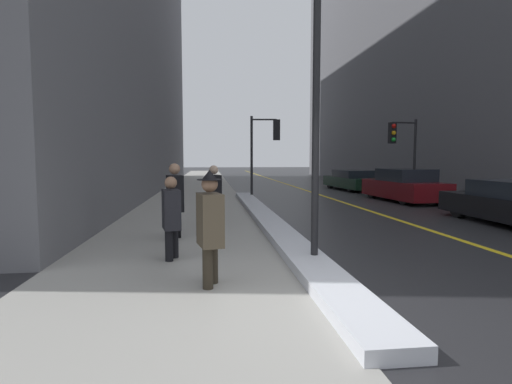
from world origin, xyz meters
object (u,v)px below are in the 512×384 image
object	(u,v)px
traffic_light_near	(267,139)
pedestrian_with_shoulder_bag	(175,198)
lamp_post	(316,74)
pedestrian_trailing	(171,214)
parked_car_dark_green	(353,180)
traffic_light_far	(401,142)
pedestrian_nearside	(214,193)
parked_car_maroon	(404,186)
pedestrian_in_fedora	(210,223)

from	to	relation	value
traffic_light_near	pedestrian_with_shoulder_bag	size ratio (longest dim) A/B	2.19
lamp_post	pedestrian_trailing	distance (m)	3.35
pedestrian_with_shoulder_bag	parked_car_dark_green	bearing A→B (deg)	133.62
traffic_light_far	parked_car_dark_green	size ratio (longest dim) A/B	0.71
traffic_light_near	pedestrian_nearside	world-z (taller)	traffic_light_near
traffic_light_near	pedestrian_with_shoulder_bag	world-z (taller)	traffic_light_near
parked_car_maroon	pedestrian_nearside	bearing A→B (deg)	120.74
pedestrian_trailing	parked_car_dark_green	size ratio (longest dim) A/B	0.30
traffic_light_near	pedestrian_trailing	xyz separation A→B (m)	(-3.23, -10.59, -1.81)
pedestrian_nearside	parked_car_maroon	xyz separation A→B (m)	(7.95, 5.39, -0.25)
lamp_post	parked_car_maroon	bearing A→B (deg)	55.91
traffic_light_near	pedestrian_in_fedora	bearing A→B (deg)	-96.13
pedestrian_in_fedora	pedestrian_trailing	bearing A→B (deg)	-169.04
traffic_light_far	pedestrian_in_fedora	size ratio (longest dim) A/B	2.16
pedestrian_nearside	parked_car_dark_green	bearing A→B (deg)	132.86
traffic_light_far	pedestrian_with_shoulder_bag	size ratio (longest dim) A/B	2.09
pedestrian_nearside	pedestrian_trailing	bearing A→B (deg)	-24.99
traffic_light_far	parked_car_dark_green	world-z (taller)	traffic_light_far
traffic_light_far	parked_car_maroon	distance (m)	2.01
pedestrian_trailing	pedestrian_with_shoulder_bag	xyz separation A→B (m)	(-0.09, 1.81, 0.11)
parked_car_dark_green	lamp_post	bearing A→B (deg)	153.89
pedestrian_trailing	pedestrian_in_fedora	bearing A→B (deg)	10.96
pedestrian_in_fedora	parked_car_maroon	size ratio (longest dim) A/B	0.37
parked_car_maroon	traffic_light_far	bearing A→B (deg)	-16.21
pedestrian_trailing	pedestrian_with_shoulder_bag	size ratio (longest dim) A/B	0.88
traffic_light_far	pedestrian_with_shoulder_bag	world-z (taller)	traffic_light_far
traffic_light_near	parked_car_dark_green	bearing A→B (deg)	43.32
lamp_post	pedestrian_nearside	xyz separation A→B (m)	(-1.60, 4.00, -2.22)
pedestrian_trailing	pedestrian_with_shoulder_bag	bearing A→B (deg)	170.57
pedestrian_in_fedora	pedestrian_trailing	xyz separation A→B (m)	(-0.66, 1.54, -0.07)
lamp_post	pedestrian_trailing	bearing A→B (deg)	165.87
lamp_post	parked_car_maroon	size ratio (longest dim) A/B	1.19
pedestrian_with_shoulder_bag	parked_car_maroon	xyz separation A→B (m)	(8.82, 6.99, -0.29)
pedestrian_with_shoulder_bag	traffic_light_near	bearing A→B (deg)	147.18
traffic_light_near	pedestrian_trailing	distance (m)	11.22
traffic_light_near	pedestrian_nearside	distance (m)	7.79
traffic_light_near	pedestrian_nearside	xyz separation A→B (m)	(-2.45, -7.18, -1.74)
parked_car_maroon	lamp_post	bearing A→B (deg)	142.52
pedestrian_nearside	traffic_light_far	bearing A→B (deg)	114.83
pedestrian_in_fedora	pedestrian_with_shoulder_bag	xyz separation A→B (m)	(-0.74, 3.35, 0.04)
traffic_light_near	pedestrian_nearside	size ratio (longest dim) A/B	2.28
pedestrian_nearside	parked_car_maroon	world-z (taller)	pedestrian_nearside
pedestrian_in_fedora	parked_car_maroon	distance (m)	13.12
pedestrian_nearside	parked_car_dark_green	world-z (taller)	pedestrian_nearside
traffic_light_far	pedestrian_trailing	distance (m)	13.14
traffic_light_near	pedestrian_in_fedora	distance (m)	12.52
lamp_post	parked_car_dark_green	bearing A→B (deg)	67.45
traffic_light_far	pedestrian_with_shoulder_bag	bearing A→B (deg)	36.06
lamp_post	pedestrian_in_fedora	size ratio (longest dim) A/B	3.24
pedestrian_trailing	pedestrian_nearside	size ratio (longest dim) A/B	0.91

